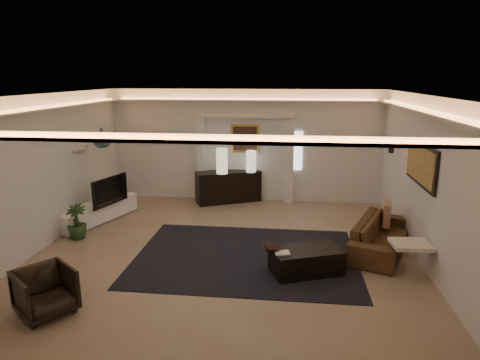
# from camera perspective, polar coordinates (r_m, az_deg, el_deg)

# --- Properties ---
(floor) EXTENTS (7.00, 7.00, 0.00)m
(floor) POSITION_cam_1_polar(r_m,az_deg,el_deg) (8.11, -1.92, -9.59)
(floor) COLOR gray
(floor) RESTS_ON ground
(ceiling) EXTENTS (7.00, 7.00, 0.00)m
(ceiling) POSITION_cam_1_polar(r_m,az_deg,el_deg) (7.45, -2.10, 11.34)
(ceiling) COLOR white
(ceiling) RESTS_ON ground
(wall_back) EXTENTS (7.00, 0.00, 7.00)m
(wall_back) POSITION_cam_1_polar(r_m,az_deg,el_deg) (11.06, 0.70, 4.62)
(wall_back) COLOR silver
(wall_back) RESTS_ON ground
(wall_front) EXTENTS (7.00, 0.00, 7.00)m
(wall_front) POSITION_cam_1_polar(r_m,az_deg,el_deg) (4.39, -8.92, -10.18)
(wall_front) COLOR silver
(wall_front) RESTS_ON ground
(wall_left) EXTENTS (0.00, 7.00, 7.00)m
(wall_left) POSITION_cam_1_polar(r_m,az_deg,el_deg) (8.86, -24.99, 0.99)
(wall_left) COLOR silver
(wall_left) RESTS_ON ground
(wall_right) EXTENTS (0.00, 7.00, 7.00)m
(wall_right) POSITION_cam_1_polar(r_m,az_deg,el_deg) (7.93, 23.87, -0.28)
(wall_right) COLOR silver
(wall_right) RESTS_ON ground
(cove_soffit) EXTENTS (7.00, 7.00, 0.04)m
(cove_soffit) POSITION_cam_1_polar(r_m,az_deg,el_deg) (7.46, -2.08, 9.20)
(cove_soffit) COLOR silver
(cove_soffit) RESTS_ON ceiling
(daylight_slit) EXTENTS (0.25, 0.03, 1.00)m
(daylight_slit) POSITION_cam_1_polar(r_m,az_deg,el_deg) (11.00, 7.72, 3.91)
(daylight_slit) COLOR white
(daylight_slit) RESTS_ON wall_back
(area_rug) EXTENTS (4.00, 3.00, 0.01)m
(area_rug) POSITION_cam_1_polar(r_m,az_deg,el_deg) (7.88, 0.79, -10.26)
(area_rug) COLOR black
(area_rug) RESTS_ON ground
(pilaster_left) EXTENTS (0.22, 0.20, 2.20)m
(pilaster_left) POSITION_cam_1_polar(r_m,az_deg,el_deg) (11.20, -5.23, 2.86)
(pilaster_left) COLOR silver
(pilaster_left) RESTS_ON ground
(pilaster_right) EXTENTS (0.22, 0.20, 2.20)m
(pilaster_right) POSITION_cam_1_polar(r_m,az_deg,el_deg) (10.96, 6.63, 2.59)
(pilaster_right) COLOR silver
(pilaster_right) RESTS_ON ground
(alcove_header) EXTENTS (2.52, 0.20, 0.12)m
(alcove_header) POSITION_cam_1_polar(r_m,az_deg,el_deg) (10.86, 0.66, 8.70)
(alcove_header) COLOR silver
(alcove_header) RESTS_ON wall_back
(painting_frame) EXTENTS (0.74, 0.04, 0.74)m
(painting_frame) POSITION_cam_1_polar(r_m,az_deg,el_deg) (11.00, 0.69, 5.62)
(painting_frame) COLOR tan
(painting_frame) RESTS_ON wall_back
(painting_canvas) EXTENTS (0.62, 0.02, 0.62)m
(painting_canvas) POSITION_cam_1_polar(r_m,az_deg,el_deg) (10.97, 0.67, 5.60)
(painting_canvas) COLOR #4C2D1E
(painting_canvas) RESTS_ON wall_back
(art_panel_frame) EXTENTS (0.04, 1.64, 0.74)m
(art_panel_frame) POSITION_cam_1_polar(r_m,az_deg,el_deg) (8.15, 23.24, 1.94)
(art_panel_frame) COLOR black
(art_panel_frame) RESTS_ON wall_right
(art_panel_gold) EXTENTS (0.02, 1.50, 0.62)m
(art_panel_gold) POSITION_cam_1_polar(r_m,az_deg,el_deg) (8.14, 23.07, 1.94)
(art_panel_gold) COLOR tan
(art_panel_gold) RESTS_ON wall_right
(wall_sconce) EXTENTS (0.12, 0.12, 0.22)m
(wall_sconce) POSITION_cam_1_polar(r_m,az_deg,el_deg) (9.94, 19.71, 4.10)
(wall_sconce) COLOR black
(wall_sconce) RESTS_ON wall_right
(wall_niche) EXTENTS (0.10, 0.55, 0.04)m
(wall_niche) POSITION_cam_1_polar(r_m,az_deg,el_deg) (10.00, -20.69, 3.89)
(wall_niche) COLOR silver
(wall_niche) RESTS_ON wall_left
(console) EXTENTS (1.72, 1.17, 0.83)m
(console) POSITION_cam_1_polar(r_m,az_deg,el_deg) (11.08, -1.58, -0.92)
(console) COLOR black
(console) RESTS_ON ground
(lamp_left) EXTENTS (0.37, 0.37, 0.64)m
(lamp_left) POSITION_cam_1_polar(r_m,az_deg,el_deg) (10.69, -2.44, 2.33)
(lamp_left) COLOR beige
(lamp_left) RESTS_ON console
(lamp_right) EXTENTS (0.27, 0.27, 0.55)m
(lamp_right) POSITION_cam_1_polar(r_m,az_deg,el_deg) (10.86, 1.50, 2.51)
(lamp_right) COLOR silver
(lamp_right) RESTS_ON console
(media_ledge) EXTENTS (1.20, 2.17, 0.40)m
(media_ledge) POSITION_cam_1_polar(r_m,az_deg,el_deg) (10.16, -18.64, -4.07)
(media_ledge) COLOR white
(media_ledge) RESTS_ON ground
(tv) EXTENTS (1.08, 0.46, 0.62)m
(tv) POSITION_cam_1_polar(r_m,az_deg,el_deg) (9.92, -17.58, -1.18)
(tv) COLOR black
(tv) RESTS_ON media_ledge
(figurine) EXTENTS (0.16, 0.16, 0.39)m
(figurine) POSITION_cam_1_polar(r_m,az_deg,el_deg) (10.83, -16.83, -0.55)
(figurine) COLOR #4A2F27
(figurine) RESTS_ON media_ledge
(ginger_jar) EXTENTS (0.53, 0.53, 0.43)m
(ginger_jar) POSITION_cam_1_polar(r_m,az_deg,el_deg) (9.95, -18.10, 5.42)
(ginger_jar) COLOR slate
(ginger_jar) RESTS_ON wall_niche
(plant) EXTENTS (0.50, 0.50, 0.71)m
(plant) POSITION_cam_1_polar(r_m,az_deg,el_deg) (9.21, -21.15, -5.28)
(plant) COLOR #21401C
(plant) RESTS_ON ground
(sofa) EXTENTS (2.24, 1.54, 0.61)m
(sofa) POSITION_cam_1_polar(r_m,az_deg,el_deg) (8.45, 18.51, -7.11)
(sofa) COLOR black
(sofa) RESTS_ON ground
(throw_blanket) EXTENTS (0.65, 0.54, 0.07)m
(throw_blanket) POSITION_cam_1_polar(r_m,az_deg,el_deg) (7.52, 22.00, -8.05)
(throw_blanket) COLOR beige
(throw_blanket) RESTS_ON sofa
(throw_pillow) EXTENTS (0.23, 0.48, 0.46)m
(throw_pillow) POSITION_cam_1_polar(r_m,az_deg,el_deg) (8.94, 19.17, -4.36)
(throw_pillow) COLOR #9F7151
(throw_pillow) RESTS_ON sofa
(coffee_table) EXTENTS (1.30, 1.00, 0.43)m
(coffee_table) POSITION_cam_1_polar(r_m,az_deg,el_deg) (7.31, 8.92, -10.74)
(coffee_table) COLOR black
(coffee_table) RESTS_ON ground
(bowl) EXTENTS (0.31, 0.31, 0.08)m
(bowl) POSITION_cam_1_polar(r_m,az_deg,el_deg) (7.10, 4.32, -9.21)
(bowl) COLOR black
(bowl) RESTS_ON coffee_table
(magazine) EXTENTS (0.27, 0.22, 0.03)m
(magazine) POSITION_cam_1_polar(r_m,az_deg,el_deg) (7.00, 5.70, -9.79)
(magazine) COLOR white
(magazine) RESTS_ON coffee_table
(armchair) EXTENTS (1.00, 1.00, 0.66)m
(armchair) POSITION_cam_1_polar(r_m,az_deg,el_deg) (6.61, -24.74, -13.49)
(armchair) COLOR black
(armchair) RESTS_ON ground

